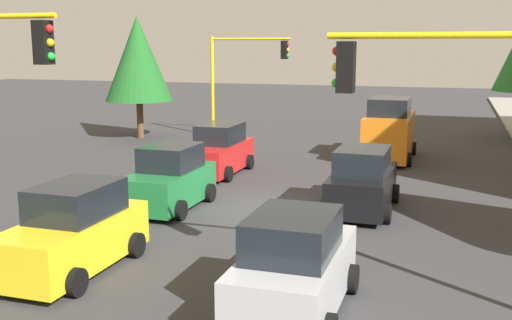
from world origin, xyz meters
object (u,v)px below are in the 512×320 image
(car_black, at_px, (362,182))
(car_green, at_px, (170,180))
(car_yellow, at_px, (74,232))
(traffic_signal_near_left, at_px, (472,115))
(traffic_signal_far_right, at_px, (243,66))
(delivery_van_orange, at_px, (389,131))
(car_red, at_px, (219,151))
(tree_opposite_side, at_px, (138,59))
(car_silver, at_px, (294,267))

(car_black, relative_size, car_green, 1.11)
(car_yellow, bearing_deg, traffic_signal_near_left, 92.06)
(traffic_signal_far_right, height_order, car_green, traffic_signal_far_right)
(delivery_van_orange, bearing_deg, car_red, -49.18)
(traffic_signal_near_left, xyz_separation_m, car_green, (-5.24, -8.61, -2.91))
(car_yellow, bearing_deg, tree_opposite_side, -155.42)
(traffic_signal_near_left, distance_m, car_red, 14.21)
(delivery_van_orange, relative_size, car_yellow, 1.21)
(tree_opposite_side, relative_size, car_yellow, 1.67)
(delivery_van_orange, xyz_separation_m, car_black, (9.03, 0.12, -0.39))
(car_yellow, relative_size, car_silver, 1.01)
(tree_opposite_side, height_order, car_silver, tree_opposite_side)
(tree_opposite_side, bearing_deg, car_silver, 35.80)
(traffic_signal_near_left, height_order, car_black, traffic_signal_near_left)
(traffic_signal_far_right, distance_m, tree_opposite_side, 5.70)
(car_black, bearing_deg, car_silver, -1.23)
(delivery_van_orange, relative_size, car_red, 1.18)
(tree_opposite_side, relative_size, car_black, 1.63)
(traffic_signal_near_left, distance_m, car_silver, 4.28)
(car_red, bearing_deg, traffic_signal_near_left, 40.64)
(traffic_signal_near_left, distance_m, delivery_van_orange, 16.29)
(car_yellow, xyz_separation_m, car_silver, (0.61, 5.27, 0.00))
(car_yellow, relative_size, car_green, 1.09)
(delivery_van_orange, relative_size, car_green, 1.32)
(car_red, bearing_deg, car_black, 58.79)
(car_black, xyz_separation_m, car_silver, (7.69, -0.17, -0.00))
(traffic_signal_near_left, height_order, car_green, traffic_signal_near_left)
(car_green, bearing_deg, car_silver, 42.38)
(car_red, relative_size, car_silver, 1.04)
(traffic_signal_near_left, distance_m, traffic_signal_far_right, 22.98)
(car_black, height_order, car_silver, same)
(delivery_van_orange, height_order, car_black, delivery_van_orange)
(car_black, bearing_deg, car_green, -75.00)
(traffic_signal_near_left, relative_size, tree_opposite_side, 0.81)
(traffic_signal_far_right, height_order, car_red, traffic_signal_far_right)
(traffic_signal_near_left, distance_m, car_green, 10.49)
(car_black, bearing_deg, car_yellow, -37.50)
(car_yellow, distance_m, car_silver, 5.30)
(car_black, xyz_separation_m, car_red, (-3.77, -6.22, -0.00))
(traffic_signal_far_right, xyz_separation_m, car_silver, (20.91, 8.31, -3.03))
(traffic_signal_near_left, relative_size, car_black, 1.32)
(traffic_signal_near_left, xyz_separation_m, car_yellow, (0.30, -8.27, -2.91))
(car_black, distance_m, car_red, 7.27)
(tree_opposite_side, distance_m, car_silver, 23.56)
(delivery_van_orange, distance_m, car_red, 8.06)
(traffic_signal_far_right, xyz_separation_m, tree_opposite_side, (2.00, -5.33, 0.40))
(delivery_van_orange, height_order, car_silver, delivery_van_orange)
(tree_opposite_side, relative_size, delivery_van_orange, 1.38)
(tree_opposite_side, height_order, car_green, tree_opposite_side)
(delivery_van_orange, height_order, car_green, delivery_van_orange)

